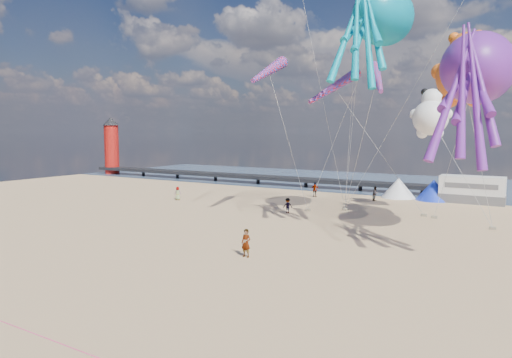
# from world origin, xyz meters

# --- Properties ---
(ground) EXTENTS (120.00, 120.00, 0.00)m
(ground) POSITION_xyz_m (0.00, 0.00, 0.00)
(ground) COLOR #DAB17E
(ground) RESTS_ON ground
(water) EXTENTS (120.00, 120.00, 0.00)m
(water) POSITION_xyz_m (0.00, 55.00, 0.02)
(water) COLOR #3D5675
(water) RESTS_ON ground
(pier) EXTENTS (60.00, 3.00, 0.50)m
(pier) POSITION_xyz_m (-28.00, 44.00, 1.00)
(pier) COLOR black
(pier) RESTS_ON ground
(lighthouse) EXTENTS (2.60, 2.60, 9.00)m
(lighthouse) POSITION_xyz_m (-56.00, 44.00, 4.50)
(lighthouse) COLOR #A5140F
(lighthouse) RESTS_ON ground
(motorhome_0) EXTENTS (6.60, 2.50, 3.00)m
(motorhome_0) POSITION_xyz_m (6.00, 40.00, 1.50)
(motorhome_0) COLOR silver
(motorhome_0) RESTS_ON ground
(tent_white) EXTENTS (4.00, 4.00, 2.40)m
(tent_white) POSITION_xyz_m (-2.00, 40.00, 1.20)
(tent_white) COLOR white
(tent_white) RESTS_ON ground
(tent_blue) EXTENTS (4.00, 4.00, 2.40)m
(tent_blue) POSITION_xyz_m (2.00, 40.00, 1.20)
(tent_blue) COLOR #1933CC
(tent_blue) RESTS_ON ground
(standing_person) EXTENTS (0.67, 0.45, 1.80)m
(standing_person) POSITION_xyz_m (-3.73, 8.62, 0.90)
(standing_person) COLOR tan
(standing_person) RESTS_ON ground
(beachgoer_0) EXTENTS (0.67, 0.58, 1.56)m
(beachgoer_0) POSITION_xyz_m (-23.39, 24.85, 0.78)
(beachgoer_0) COLOR #7F6659
(beachgoer_0) RESTS_ON ground
(beachgoer_1) EXTENTS (0.62, 0.87, 1.66)m
(beachgoer_1) POSITION_xyz_m (-3.59, 36.00, 0.83)
(beachgoer_1) COLOR #7F6659
(beachgoer_1) RESTS_ON ground
(beachgoer_2) EXTENTS (0.90, 0.90, 1.48)m
(beachgoer_2) POSITION_xyz_m (-8.60, 23.85, 0.74)
(beachgoer_2) COLOR #7F6659
(beachgoer_2) RESTS_ON ground
(beachgoer_3) EXTENTS (1.22, 0.78, 1.78)m
(beachgoer_3) POSITION_xyz_m (-10.74, 35.26, 0.89)
(beachgoer_3) COLOR #7F6659
(beachgoer_3) RESTS_ON ground
(sandbag_a) EXTENTS (0.50, 0.35, 0.22)m
(sandbag_a) POSITION_xyz_m (-7.42, 25.91, 0.11)
(sandbag_a) COLOR gray
(sandbag_a) RESTS_ON ground
(sandbag_b) EXTENTS (0.50, 0.35, 0.22)m
(sandbag_b) POSITION_xyz_m (4.11, 28.39, 0.11)
(sandbag_b) COLOR gray
(sandbag_b) RESTS_ON ground
(sandbag_c) EXTENTS (0.50, 0.35, 0.22)m
(sandbag_c) POSITION_xyz_m (9.04, 25.77, 0.11)
(sandbag_c) COLOR gray
(sandbag_c) RESTS_ON ground
(sandbag_d) EXTENTS (0.50, 0.35, 0.22)m
(sandbag_d) POSITION_xyz_m (3.10, 28.90, 0.11)
(sandbag_d) COLOR gray
(sandbag_d) RESTS_ON ground
(sandbag_e) EXTENTS (0.50, 0.35, 0.22)m
(sandbag_e) POSITION_xyz_m (-4.36, 28.15, 0.11)
(sandbag_e) COLOR gray
(sandbag_e) RESTS_ON ground
(kite_octopus_teal) EXTENTS (6.85, 10.52, 11.12)m
(kite_octopus_teal) POSITION_xyz_m (0.61, 22.45, 17.15)
(kite_octopus_teal) COLOR #0491A8
(kite_octopus_purple) EXTENTS (6.13, 10.52, 11.28)m
(kite_octopus_purple) POSITION_xyz_m (8.01, 19.36, 12.16)
(kite_octopus_purple) COLOR #6B2394
(kite_panda) EXTENTS (4.87, 4.71, 5.59)m
(kite_panda) POSITION_xyz_m (3.14, 30.12, 9.18)
(kite_panda) COLOR white
(kite_teddy_orange) EXTENTS (5.83, 5.61, 6.95)m
(kite_teddy_orange) POSITION_xyz_m (6.59, 23.73, 12.18)
(kite_teddy_orange) COLOR #D65B19
(windsock_left) EXTENTS (1.88, 7.00, 6.92)m
(windsock_left) POSITION_xyz_m (-8.67, 20.15, 13.19)
(windsock_left) COLOR red
(windsock_mid) EXTENTS (3.12, 6.68, 6.72)m
(windsock_mid) POSITION_xyz_m (-3.54, 22.65, 11.75)
(windsock_mid) COLOR red
(windsock_right) EXTENTS (2.77, 4.75, 4.80)m
(windsock_right) POSITION_xyz_m (1.45, 18.39, 11.78)
(windsock_right) COLOR red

